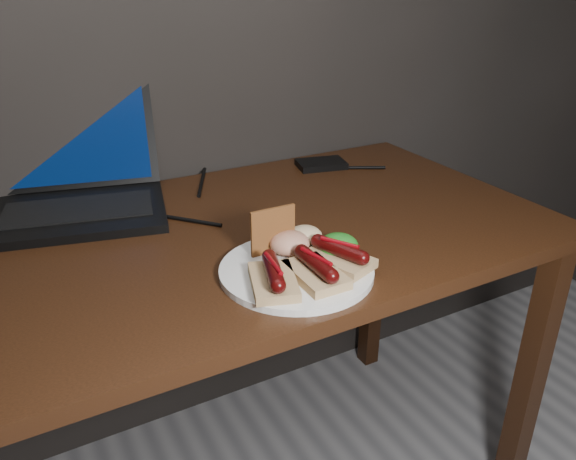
% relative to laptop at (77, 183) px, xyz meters
% --- Properties ---
extents(desk, '(1.40, 0.70, 0.75)m').
position_rel_laptop_xyz_m(desk, '(0.19, -0.28, -0.14)').
color(desk, '#381D0E').
rests_on(desk, ground).
extents(laptop, '(0.42, 0.41, 0.25)m').
position_rel_laptop_xyz_m(laptop, '(0.00, 0.00, 0.00)').
color(laptop, black).
rests_on(laptop, desk).
extents(hard_drive, '(0.14, 0.10, 0.02)m').
position_rel_laptop_xyz_m(hard_drive, '(0.60, -0.03, -0.05)').
color(hard_drive, black).
rests_on(hard_drive, desk).
extents(desk_cables, '(1.07, 0.41, 0.01)m').
position_rel_laptop_xyz_m(desk_cables, '(0.18, -0.10, -0.05)').
color(desk_cables, black).
rests_on(desk_cables, desk).
extents(plate, '(0.30, 0.30, 0.01)m').
position_rel_laptop_xyz_m(plate, '(0.27, -0.48, -0.05)').
color(plate, silver).
rests_on(plate, desk).
extents(bread_sausage_left, '(0.10, 0.13, 0.04)m').
position_rel_laptop_xyz_m(bread_sausage_left, '(0.21, -0.52, -0.02)').
color(bread_sausage_left, tan).
rests_on(bread_sausage_left, plate).
extents(bread_sausage_center, '(0.07, 0.12, 0.04)m').
position_rel_laptop_xyz_m(bread_sausage_center, '(0.28, -0.53, -0.02)').
color(bread_sausage_center, tan).
rests_on(bread_sausage_center, plate).
extents(bread_sausage_right, '(0.10, 0.13, 0.04)m').
position_rel_laptop_xyz_m(bread_sausage_right, '(0.34, -0.50, -0.02)').
color(bread_sausage_right, tan).
rests_on(bread_sausage_right, plate).
extents(crispbread, '(0.09, 0.01, 0.08)m').
position_rel_laptop_xyz_m(crispbread, '(0.26, -0.41, 0.00)').
color(crispbread, '#995B2A').
rests_on(crispbread, plate).
extents(salad_greens, '(0.07, 0.07, 0.04)m').
position_rel_laptop_xyz_m(salad_greens, '(0.36, -0.48, -0.02)').
color(salad_greens, '#136118').
rests_on(salad_greens, plate).
extents(salsa_mound, '(0.07, 0.07, 0.04)m').
position_rel_laptop_xyz_m(salsa_mound, '(0.29, -0.43, -0.02)').
color(salsa_mound, maroon).
rests_on(salsa_mound, plate).
extents(coleslaw_mound, '(0.06, 0.06, 0.04)m').
position_rel_laptop_xyz_m(coleslaw_mound, '(0.33, -0.41, -0.02)').
color(coleslaw_mound, silver).
rests_on(coleslaw_mound, plate).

